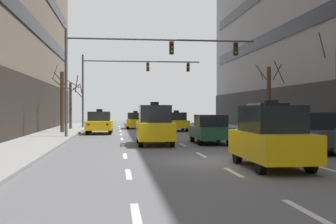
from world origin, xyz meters
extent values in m
plane|color=slate|center=(0.00, 0.00, 0.00)|extent=(120.00, 120.00, 0.00)
cube|color=silver|center=(-3.13, -8.00, 0.00)|extent=(0.16, 2.00, 0.01)
cube|color=silver|center=(-3.13, -3.00, 0.00)|extent=(0.16, 2.00, 0.01)
cube|color=silver|center=(-3.13, 2.00, 0.00)|extent=(0.16, 2.00, 0.01)
cube|color=silver|center=(-3.13, 7.00, 0.00)|extent=(0.16, 2.00, 0.01)
cube|color=silver|center=(-3.13, 12.00, 0.00)|extent=(0.16, 2.00, 0.01)
cube|color=silver|center=(-3.13, 17.00, 0.00)|extent=(0.16, 2.00, 0.01)
cube|color=silver|center=(-3.13, 22.00, 0.00)|extent=(0.16, 2.00, 0.01)
cube|color=silver|center=(-3.13, 27.00, 0.00)|extent=(0.16, 2.00, 0.01)
cube|color=silver|center=(-3.13, 32.00, 0.00)|extent=(0.16, 2.00, 0.01)
cube|color=silver|center=(0.00, -8.00, 0.00)|extent=(0.16, 2.00, 0.01)
cube|color=silver|center=(0.00, -3.00, 0.00)|extent=(0.16, 2.00, 0.01)
cube|color=silver|center=(0.00, 2.00, 0.00)|extent=(0.16, 2.00, 0.01)
cube|color=silver|center=(0.00, 7.00, 0.00)|extent=(0.16, 2.00, 0.01)
cube|color=silver|center=(0.00, 12.00, 0.00)|extent=(0.16, 2.00, 0.01)
cube|color=silver|center=(0.00, 17.00, 0.00)|extent=(0.16, 2.00, 0.01)
cube|color=silver|center=(0.00, 22.00, 0.00)|extent=(0.16, 2.00, 0.01)
cube|color=silver|center=(0.00, 27.00, 0.00)|extent=(0.16, 2.00, 0.01)
cube|color=silver|center=(0.00, 32.00, 0.00)|extent=(0.16, 2.00, 0.01)
cube|color=silver|center=(3.13, -3.00, 0.00)|extent=(0.16, 2.00, 0.01)
cube|color=silver|center=(3.13, 2.00, 0.00)|extent=(0.16, 2.00, 0.01)
cube|color=silver|center=(3.13, 7.00, 0.00)|extent=(0.16, 2.00, 0.01)
cube|color=silver|center=(3.13, 12.00, 0.00)|extent=(0.16, 2.00, 0.01)
cube|color=silver|center=(3.13, 17.00, 0.00)|extent=(0.16, 2.00, 0.01)
cube|color=silver|center=(3.13, 22.00, 0.00)|extent=(0.16, 2.00, 0.01)
cube|color=silver|center=(3.13, 27.00, 0.00)|extent=(0.16, 2.00, 0.01)
cube|color=silver|center=(3.13, 32.00, 0.00)|extent=(0.16, 2.00, 0.01)
cylinder|color=black|center=(0.70, -0.95, 0.31)|extent=(0.21, 0.62, 0.62)
cylinder|color=black|center=(2.21, -0.96, 0.31)|extent=(0.21, 0.62, 0.62)
cylinder|color=black|center=(0.68, -3.49, 0.31)|extent=(0.21, 0.62, 0.62)
cylinder|color=black|center=(2.19, -3.50, 0.31)|extent=(0.21, 0.62, 0.62)
cube|color=yellow|center=(1.44, -2.22, 0.74)|extent=(1.77, 4.16, 0.85)
cube|color=black|center=(1.44, -2.22, 1.58)|extent=(1.53, 2.46, 0.85)
cube|color=white|center=(0.85, -0.18, 0.88)|extent=(0.19, 0.08, 0.13)
cube|color=red|center=(0.82, -4.25, 0.88)|extent=(0.19, 0.08, 0.13)
cube|color=white|center=(2.07, -0.19, 0.88)|extent=(0.19, 0.08, 0.13)
cube|color=red|center=(2.03, -4.26, 0.88)|extent=(0.19, 0.08, 0.13)
cube|color=black|center=(1.44, -2.22, 2.09)|extent=(0.42, 0.19, 0.17)
cylinder|color=black|center=(0.90, 23.05, 0.32)|extent=(0.22, 0.65, 0.64)
cylinder|color=black|center=(2.46, 23.03, 0.32)|extent=(0.22, 0.65, 0.64)
cylinder|color=black|center=(0.86, 20.43, 0.32)|extent=(0.22, 0.65, 0.64)
cylinder|color=black|center=(2.41, 20.40, 0.32)|extent=(0.22, 0.65, 0.64)
cube|color=yellow|center=(1.66, 21.73, 0.63)|extent=(1.86, 4.31, 0.62)
cube|color=black|center=(1.65, 21.53, 1.27)|extent=(1.59, 1.87, 0.66)
cube|color=white|center=(1.06, 23.84, 0.74)|extent=(0.20, 0.08, 0.14)
cube|color=red|center=(1.00, 19.64, 0.74)|extent=(0.20, 0.08, 0.14)
cube|color=white|center=(2.32, 23.82, 0.74)|extent=(0.20, 0.08, 0.14)
cube|color=red|center=(2.25, 19.62, 0.74)|extent=(0.20, 0.08, 0.14)
cube|color=black|center=(1.65, 21.53, 1.69)|extent=(0.43, 0.20, 0.18)
cylinder|color=black|center=(-5.54, 19.48, 0.34)|extent=(0.24, 0.69, 0.68)
cylinder|color=black|center=(-3.89, 19.45, 0.34)|extent=(0.24, 0.69, 0.68)
cylinder|color=black|center=(-5.59, 16.69, 0.34)|extent=(0.24, 0.69, 0.68)
cylinder|color=black|center=(-3.94, 16.66, 0.34)|extent=(0.24, 0.69, 0.68)
cube|color=yellow|center=(-4.74, 18.07, 0.67)|extent=(1.98, 4.58, 0.66)
cube|color=black|center=(-4.75, 17.87, 1.35)|extent=(1.69, 1.99, 0.70)
cube|color=white|center=(-5.37, 20.31, 0.79)|extent=(0.21, 0.09, 0.14)
cube|color=red|center=(-5.45, 15.85, 0.79)|extent=(0.21, 0.09, 0.14)
cube|color=white|center=(-4.04, 20.29, 0.79)|extent=(0.21, 0.09, 0.14)
cube|color=red|center=(-4.12, 15.83, 0.79)|extent=(0.21, 0.09, 0.14)
cube|color=black|center=(-4.75, 17.87, 1.80)|extent=(0.46, 0.21, 0.19)
cylinder|color=black|center=(-2.24, 8.55, 0.32)|extent=(0.23, 0.65, 0.65)
cylinder|color=black|center=(-0.67, 8.52, 0.32)|extent=(0.23, 0.65, 0.65)
cylinder|color=black|center=(-2.29, 5.90, 0.32)|extent=(0.23, 0.65, 0.65)
cylinder|color=black|center=(-0.71, 5.87, 0.32)|extent=(0.23, 0.65, 0.65)
cube|color=yellow|center=(-1.48, 7.21, 0.77)|extent=(1.89, 4.36, 0.89)
cube|color=black|center=(-1.48, 7.21, 1.65)|extent=(1.62, 2.58, 0.89)
cube|color=white|center=(-2.07, 9.34, 0.92)|extent=(0.20, 0.08, 0.14)
cube|color=red|center=(-2.15, 5.10, 0.92)|extent=(0.20, 0.08, 0.14)
cube|color=white|center=(-0.81, 9.32, 0.92)|extent=(0.20, 0.08, 0.14)
cube|color=red|center=(-0.88, 5.07, 0.92)|extent=(0.20, 0.08, 0.14)
cube|color=black|center=(-1.48, 7.21, 2.18)|extent=(0.44, 0.20, 0.18)
cylinder|color=black|center=(0.89, 9.16, 0.32)|extent=(0.22, 0.64, 0.63)
cylinder|color=black|center=(2.43, 9.14, 0.32)|extent=(0.22, 0.64, 0.63)
cylinder|color=black|center=(0.86, 6.57, 0.32)|extent=(0.22, 0.64, 0.63)
cylinder|color=black|center=(2.39, 6.55, 0.32)|extent=(0.22, 0.64, 0.63)
cube|color=#1E512D|center=(1.64, 7.86, 0.62)|extent=(1.82, 4.25, 0.61)
cube|color=black|center=(1.64, 7.67, 1.26)|extent=(1.56, 1.84, 0.65)
cube|color=white|center=(1.05, 9.94, 0.73)|extent=(0.19, 0.08, 0.13)
cube|color=red|center=(1.00, 5.79, 0.73)|extent=(0.19, 0.08, 0.13)
cube|color=white|center=(2.29, 9.92, 0.73)|extent=(0.19, 0.08, 0.13)
cube|color=red|center=(2.23, 5.78, 0.73)|extent=(0.19, 0.08, 0.13)
cylinder|color=black|center=(-2.36, 28.04, 0.31)|extent=(0.22, 0.62, 0.62)
cylinder|color=black|center=(-0.85, 28.00, 0.31)|extent=(0.22, 0.62, 0.62)
cylinder|color=black|center=(-2.41, 25.50, 0.31)|extent=(0.22, 0.62, 0.62)
cylinder|color=black|center=(-0.91, 25.47, 0.31)|extent=(0.22, 0.62, 0.62)
cube|color=yellow|center=(-1.63, 26.75, 0.61)|extent=(1.82, 4.17, 0.60)
cube|color=black|center=(-1.64, 26.56, 1.23)|extent=(1.54, 1.82, 0.64)
cube|color=white|center=(-2.19, 28.79, 0.72)|extent=(0.19, 0.08, 0.13)
cube|color=red|center=(-2.28, 24.74, 0.72)|extent=(0.19, 0.08, 0.13)
cube|color=white|center=(-0.98, 28.77, 0.72)|extent=(0.19, 0.08, 0.13)
cube|color=red|center=(-1.07, 24.71, 0.72)|extent=(0.19, 0.08, 0.13)
cube|color=black|center=(-1.64, 26.56, 1.64)|extent=(0.42, 0.20, 0.17)
cylinder|color=black|center=(4.33, 4.22, 0.35)|extent=(0.25, 0.70, 0.70)
cylinder|color=black|center=(6.02, 4.27, 0.35)|extent=(0.25, 0.70, 0.70)
cylinder|color=black|center=(4.41, 1.37, 0.35)|extent=(0.25, 0.70, 0.70)
cube|color=#474C51|center=(5.21, 2.82, 0.69)|extent=(2.07, 4.71, 0.68)
cube|color=black|center=(5.22, 2.61, 1.39)|extent=(1.75, 2.06, 0.72)
cube|color=white|center=(4.47, 5.09, 0.81)|extent=(0.21, 0.09, 0.15)
cube|color=red|center=(4.59, 0.51, 0.81)|extent=(0.21, 0.09, 0.15)
cube|color=white|center=(5.83, 5.12, 0.81)|extent=(0.21, 0.09, 0.15)
cylinder|color=black|center=(4.39, 10.20, 0.35)|extent=(0.24, 0.69, 0.69)
cylinder|color=black|center=(6.06, 10.18, 0.35)|extent=(0.24, 0.69, 0.69)
cylinder|color=black|center=(4.36, 7.37, 0.35)|extent=(0.24, 0.69, 0.69)
cylinder|color=black|center=(6.04, 7.36, 0.35)|extent=(0.24, 0.69, 0.69)
cube|color=#474C51|center=(5.21, 8.78, 0.82)|extent=(1.97, 4.62, 0.94)
cube|color=black|center=(5.21, 8.78, 1.76)|extent=(1.70, 2.74, 0.94)
cube|color=white|center=(4.56, 11.05, 0.98)|extent=(0.21, 0.09, 0.15)
cube|color=red|center=(4.52, 6.52, 0.98)|extent=(0.21, 0.09, 0.15)
cube|color=white|center=(5.91, 11.03, 0.98)|extent=(0.21, 0.09, 0.15)
cube|color=red|center=(5.87, 6.51, 0.98)|extent=(0.21, 0.09, 0.15)
cylinder|color=#4C4C51|center=(-6.66, 12.75, 3.59)|extent=(0.18, 0.18, 6.90)
cylinder|color=#4C4C51|center=(-0.49, 12.75, 6.43)|extent=(12.35, 0.12, 0.12)
cube|color=black|center=(0.13, 12.75, 5.91)|extent=(0.28, 0.24, 0.84)
sphere|color=#4B0704|center=(0.13, 12.61, 6.17)|extent=(0.17, 0.17, 0.17)
sphere|color=#523505|center=(0.13, 12.61, 5.91)|extent=(0.17, 0.17, 0.17)
sphere|color=green|center=(0.13, 12.61, 5.65)|extent=(0.17, 0.17, 0.17)
cube|color=black|center=(4.45, 12.75, 5.91)|extent=(0.28, 0.24, 0.84)
sphere|color=#4B0704|center=(4.45, 12.61, 6.17)|extent=(0.17, 0.17, 0.17)
sphere|color=#523505|center=(4.45, 12.61, 5.91)|extent=(0.17, 0.17, 0.17)
sphere|color=green|center=(4.45, 12.61, 5.65)|extent=(0.17, 0.17, 0.17)
cylinder|color=#4C4C51|center=(-6.66, 26.87, 3.63)|extent=(0.18, 0.18, 6.97)
cylinder|color=#4C4C51|center=(-0.98, 26.87, 6.53)|extent=(11.36, 0.12, 0.12)
cube|color=black|center=(-0.41, 26.87, 6.01)|extent=(0.28, 0.24, 0.84)
sphere|color=#4B0704|center=(-0.41, 26.73, 6.27)|extent=(0.17, 0.17, 0.17)
sphere|color=orange|center=(-0.41, 26.73, 6.01)|extent=(0.17, 0.17, 0.17)
sphere|color=#073E10|center=(-0.41, 26.73, 5.75)|extent=(0.17, 0.17, 0.17)
cube|color=black|center=(3.56, 26.87, 6.01)|extent=(0.28, 0.24, 0.84)
sphere|color=#4B0704|center=(3.56, 26.73, 6.27)|extent=(0.17, 0.17, 0.17)
sphere|color=orange|center=(3.56, 26.73, 6.01)|extent=(0.17, 0.17, 0.17)
sphere|color=#073E10|center=(3.56, 26.73, 5.75)|extent=(0.17, 0.17, 0.17)
cylinder|color=#4C3823|center=(-7.55, 18.19, 2.43)|extent=(0.31, 0.31, 4.58)
cylinder|color=#42301E|center=(-7.51, 17.61, 3.98)|extent=(1.22, 0.16, 1.38)
cylinder|color=#42301E|center=(-7.70, 17.63, 3.74)|extent=(1.17, 0.38, 0.96)
cylinder|color=#42301E|center=(-8.08, 18.28, 4.74)|extent=(0.26, 1.12, 1.13)
cylinder|color=#4C3823|center=(7.55, 14.99, 2.55)|extent=(0.29, 0.29, 4.83)
cylinder|color=#42301E|center=(6.90, 14.82, 4.55)|extent=(0.41, 1.37, 1.21)
cylinder|color=#42301E|center=(7.03, 15.07, 4.36)|extent=(0.25, 1.11, 0.80)
cylinder|color=#42301E|center=(8.11, 14.40, 4.53)|extent=(1.25, 1.20, 1.54)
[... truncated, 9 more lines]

